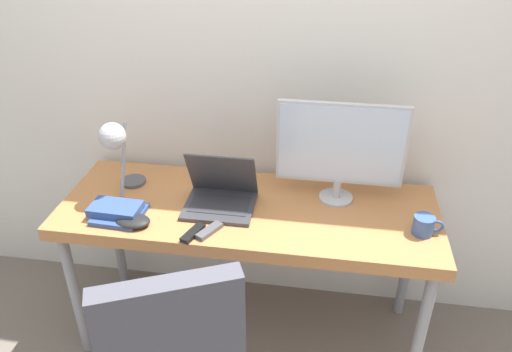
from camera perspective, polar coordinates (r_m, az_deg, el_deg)
wall_back at (r=2.35m, az=0.54°, el=12.28°), size 8.00×0.05×2.60m
desk at (r=2.29m, az=-0.89°, el=-4.94°), size 1.70×0.61×0.78m
laptop at (r=2.23m, az=-4.08°, el=-2.20°), size 0.31×0.26×0.25m
monitor at (r=2.20m, az=9.65°, el=3.23°), size 0.56×0.15×0.47m
desk_lamp at (r=2.26m, az=-15.75°, el=3.66°), size 0.12×0.26×0.38m
book_stack at (r=2.25m, az=-15.56°, el=-3.91°), size 0.23×0.20×0.06m
tv_remote at (r=2.08m, az=-7.23°, el=-6.49°), size 0.08×0.14×0.02m
media_remote at (r=2.09m, az=-5.35°, el=-6.26°), size 0.10×0.13×0.02m
mug at (r=2.17m, az=18.68°, el=-5.36°), size 0.13×0.09×0.08m
game_controller at (r=2.18m, az=-13.90°, el=-5.02°), size 0.15×0.11×0.04m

